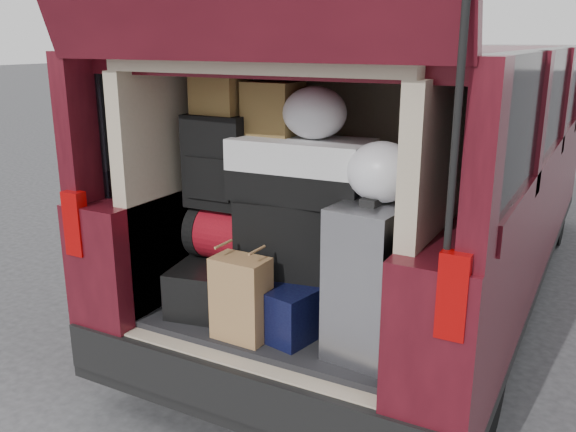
% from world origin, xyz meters
% --- Properties ---
extents(ground, '(80.00, 80.00, 0.00)m').
position_xyz_m(ground, '(0.00, 0.00, 0.00)').
color(ground, '#313133').
rests_on(ground, ground).
extents(minivan, '(1.90, 5.35, 2.77)m').
position_xyz_m(minivan, '(0.00, 1.86, 0.91)').
color(minivan, black).
rests_on(minivan, ground).
extents(load_floor, '(1.24, 1.05, 0.55)m').
position_xyz_m(load_floor, '(0.00, 0.28, 0.28)').
color(load_floor, black).
rests_on(load_floor, ground).
extents(black_hardshell, '(0.52, 0.64, 0.23)m').
position_xyz_m(black_hardshell, '(-0.36, 0.13, 0.66)').
color(black_hardshell, black).
rests_on(black_hardshell, load_floor).
extents(navy_hardshell, '(0.54, 0.62, 0.23)m').
position_xyz_m(navy_hardshell, '(0.02, 0.12, 0.67)').
color(navy_hardshell, black).
rests_on(navy_hardshell, load_floor).
extents(silver_roller, '(0.31, 0.46, 0.65)m').
position_xyz_m(silver_roller, '(0.45, 0.04, 0.87)').
color(silver_roller, white).
rests_on(silver_roller, load_floor).
extents(kraft_bag, '(0.25, 0.16, 0.37)m').
position_xyz_m(kraft_bag, '(-0.09, -0.14, 0.74)').
color(kraft_bag, '#9A6945').
rests_on(kraft_bag, load_floor).
extents(red_duffel, '(0.42, 0.27, 0.27)m').
position_xyz_m(red_duffel, '(-0.33, 0.16, 0.91)').
color(red_duffel, maroon).
rests_on(red_duffel, black_hardshell).
extents(black_soft_case, '(0.53, 0.37, 0.35)m').
position_xyz_m(black_soft_case, '(0.01, 0.14, 0.96)').
color(black_soft_case, black).
rests_on(black_soft_case, navy_hardshell).
extents(backpack, '(0.32, 0.20, 0.44)m').
position_xyz_m(backpack, '(-0.39, 0.15, 1.27)').
color(backpack, black).
rests_on(backpack, red_duffel).
extents(twotone_duffel, '(0.63, 0.35, 0.27)m').
position_xyz_m(twotone_duffel, '(0.04, 0.16, 1.27)').
color(twotone_duffel, silver).
rests_on(twotone_duffel, black_soft_case).
extents(grocery_sack_lower, '(0.24, 0.20, 0.21)m').
position_xyz_m(grocery_sack_lower, '(-0.39, 0.18, 1.60)').
color(grocery_sack_lower, olive).
rests_on(grocery_sack_lower, backpack).
extents(grocery_sack_upper, '(0.24, 0.20, 0.24)m').
position_xyz_m(grocery_sack_upper, '(-0.13, 0.22, 1.53)').
color(grocery_sack_upper, olive).
rests_on(grocery_sack_upper, twotone_duffel).
extents(plastic_bag_center, '(0.31, 0.29, 0.23)m').
position_xyz_m(plastic_bag_center, '(0.10, 0.19, 1.52)').
color(plastic_bag_center, white).
rests_on(plastic_bag_center, twotone_duffel).
extents(plastic_bag_right, '(0.29, 0.27, 0.25)m').
position_xyz_m(plastic_bag_right, '(0.46, 0.06, 1.32)').
color(plastic_bag_right, white).
rests_on(plastic_bag_right, silver_roller).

